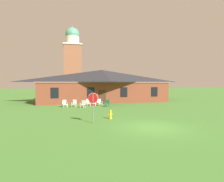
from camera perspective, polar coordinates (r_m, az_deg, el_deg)
name	(u,v)px	position (r m, az deg, el deg)	size (l,w,h in m)	color
ground_plane	(153,127)	(13.63, 12.65, -10.98)	(200.00, 200.00, 0.00)	#477F33
brick_building	(102,85)	(32.90, -3.18, 1.85)	(21.54, 10.40, 5.52)	brown
dome_tower	(73,62)	(54.01, -12.14, 8.70)	(5.18, 5.18, 19.81)	#93563D
stop_sign	(93,102)	(14.51, -5.90, -3.40)	(0.77, 0.27, 2.38)	slate
lawn_chair_by_porch	(65,103)	(24.86, -14.49, -3.75)	(0.76, 0.81, 0.96)	white
lawn_chair_near_door	(74,103)	(24.94, -11.62, -3.71)	(0.78, 0.83, 0.96)	silver
lawn_chair_left_end	(83,104)	(23.94, -8.96, -3.94)	(0.83, 0.86, 0.96)	white
lawn_chair_middle	(88,102)	(25.56, -7.41, -3.53)	(0.71, 0.74, 0.96)	silver
lawn_chair_right_end	(94,102)	(25.44, -5.67, -3.55)	(0.69, 0.73, 0.96)	white
lawn_chair_far_side	(100,102)	(25.64, -3.88, -3.49)	(0.73, 0.78, 0.96)	white
lawn_chair_under_eave	(107,103)	(24.76, -1.44, -3.70)	(0.80, 0.84, 0.96)	#28704C
fire_hydrant	(110,115)	(16.31, -0.49, -7.35)	(0.36, 0.28, 0.79)	gold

